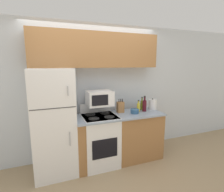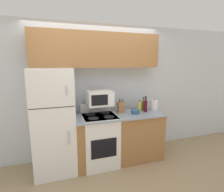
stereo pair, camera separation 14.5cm
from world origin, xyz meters
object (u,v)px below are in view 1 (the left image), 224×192
(refrigerator, at_px, (54,122))
(bottle_cooking_spray, at_px, (138,107))
(stove, at_px, (100,140))
(microwave, at_px, (100,98))
(knife_block, at_px, (120,107))
(bowl, at_px, (135,111))
(bottle_olive_oil, at_px, (142,105))
(kettle, at_px, (152,104))
(bottle_wine_red, at_px, (144,105))

(refrigerator, height_order, bottle_cooking_spray, refrigerator)
(stove, distance_m, microwave, 0.74)
(knife_block, distance_m, bottle_cooking_spray, 0.36)
(stove, xyz_separation_m, bottle_cooking_spray, (0.80, 0.05, 0.52))
(bowl, height_order, bottle_olive_oil, bottle_olive_oil)
(bowl, bearing_deg, kettle, 14.22)
(refrigerator, bearing_deg, kettle, 0.04)
(bottle_cooking_spray, bearing_deg, stove, -176.15)
(knife_block, relative_size, bottle_wine_red, 0.87)
(microwave, relative_size, bottle_olive_oil, 1.70)
(bowl, relative_size, bottle_olive_oil, 0.64)
(knife_block, bearing_deg, bowl, -34.02)
(knife_block, distance_m, kettle, 0.69)
(bowl, height_order, bottle_cooking_spray, bottle_cooking_spray)
(knife_block, bearing_deg, microwave, -178.82)
(bowl, bearing_deg, knife_block, 145.98)
(stove, bearing_deg, refrigerator, 174.50)
(kettle, bearing_deg, bottle_wine_red, -164.84)
(bottle_cooking_spray, bearing_deg, bottle_olive_oil, 33.42)
(stove, distance_m, knife_block, 0.70)
(kettle, bearing_deg, refrigerator, -179.96)
(stove, xyz_separation_m, microwave, (0.03, 0.10, 0.73))
(stove, xyz_separation_m, bowl, (0.67, -0.04, 0.47))
(bottle_cooking_spray, bearing_deg, microwave, 176.69)
(refrigerator, height_order, microwave, refrigerator)
(stove, xyz_separation_m, knife_block, (0.44, 0.11, 0.53))
(bowl, bearing_deg, refrigerator, 175.34)
(bottle_olive_oil, bearing_deg, kettle, -15.97)
(refrigerator, bearing_deg, knife_block, 1.60)
(microwave, height_order, bottle_olive_oil, microwave)
(refrigerator, xyz_separation_m, bottle_wine_red, (1.67, -0.06, 0.15))
(refrigerator, relative_size, stove, 1.62)
(refrigerator, distance_m, bowl, 1.43)
(knife_block, xyz_separation_m, bottle_wine_red, (0.46, -0.09, 0.01))
(refrigerator, relative_size, bottle_olive_oil, 6.69)
(bottle_cooking_spray, bearing_deg, kettle, 3.55)
(knife_block, xyz_separation_m, bottle_olive_oil, (0.48, 0.03, -0.00))
(knife_block, bearing_deg, bottle_olive_oil, 3.25)
(kettle, bearing_deg, bottle_cooking_spray, -176.45)
(stove, distance_m, bowl, 0.82)
(stove, relative_size, microwave, 2.43)
(bowl, xyz_separation_m, kettle, (0.46, 0.12, 0.06))
(bottle_olive_oil, bearing_deg, refrigerator, -177.93)
(knife_block, relative_size, bottle_cooking_spray, 1.19)
(kettle, bearing_deg, stove, -176.23)
(refrigerator, bearing_deg, bowl, -4.66)
(knife_block, bearing_deg, kettle, -2.71)
(stove, height_order, bowl, stove)
(stove, height_order, knife_block, knife_block)
(microwave, height_order, bottle_wine_red, microwave)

